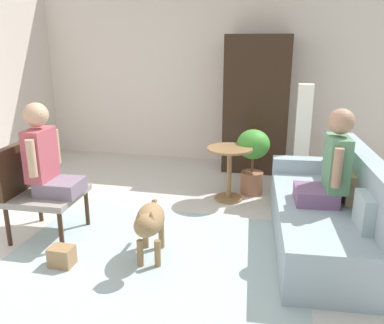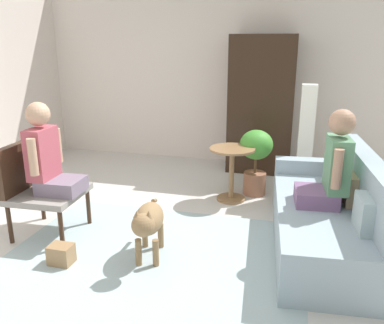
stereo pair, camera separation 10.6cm
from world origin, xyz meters
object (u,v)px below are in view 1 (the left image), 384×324
Objects in this scene: person_on_armchair at (46,157)px; round_end_table at (229,167)px; couch at (330,215)px; dog at (150,222)px; column_lamp at (302,142)px; potted_plant at (253,155)px; person_on_couch at (331,165)px; armoire_cabinet at (257,105)px; handbag at (62,256)px; armchair at (34,184)px.

round_end_table is at bearing 40.03° from person_on_armchair.
dog is at bearing -157.75° from couch.
dog is at bearing -106.94° from round_end_table.
potted_plant is at bearing -169.63° from column_lamp.
round_end_table is 0.79× the size of potted_plant.
person_on_couch is 0.99× the size of person_on_armchair.
column_lamp reaches higher than potted_plant.
handbag is (-1.41, -3.17, -0.90)m from armoire_cabinet.
dog is at bearing 20.22° from handbag.
handbag is (-2.28, -0.90, -0.23)m from couch.
armoire_cabinet reaches higher than column_lamp.
armchair is at bearing 137.84° from handbag.
handbag is (-2.24, -0.88, -0.72)m from person_on_couch.
handbag is (0.39, -0.51, -0.73)m from person_on_armchair.
person_on_armchair is (-2.63, -0.37, 0.01)m from person_on_couch.
person_on_armchair is 2.46m from potted_plant.
round_end_table is (-1.08, 0.94, 0.11)m from couch.
column_lamp reaches higher than dog.
handbag is at bearing -158.38° from couch.
handbag is at bearing -124.52° from potted_plant.
person_on_couch is (2.79, 0.37, 0.27)m from armchair.
armchair is 4.58× the size of handbag.
person_on_armchair is 1.22m from dog.
person_on_armchair is at bearing -139.97° from round_end_table.
handbag is (-1.45, -2.12, -0.42)m from potted_plant.
armchair is (-2.83, -0.40, 0.22)m from couch.
dog is 3.88× the size of handbag.
dog is at bearing -124.00° from column_lamp.
potted_plant is (2.01, 1.61, -0.02)m from armchair.
armchair is 1.18× the size of dog.
armoire_cabinet is (-0.63, 0.95, 0.30)m from column_lamp.
person_on_couch is at bearing -81.51° from column_lamp.
person_on_couch is 0.44× the size of armoire_cabinet.
armoire_cabinet is at bearing 109.99° from person_on_couch.
dog is 0.82m from handbag.
potted_plant is (1.84, 1.61, -0.30)m from person_on_armchair.
dog is (-1.52, -0.61, -0.44)m from person_on_couch.
round_end_table is at bearing 56.93° from handbag.
armoire_cabinet is (1.96, 2.67, 0.45)m from armchair.
potted_plant is 0.60× the size of column_lamp.
person_on_couch is 4.34× the size of handbag.
dog is (-1.56, -0.64, 0.06)m from couch.
column_lamp reaches higher than person_on_couch.
person_on_armchair reaches higher than potted_plant.
person_on_armchair is 1.06× the size of potted_plant.
column_lamp reaches higher than couch.
round_end_table is 2.22m from handbag.
person_on_couch is 2.51m from handbag.
couch is 1.48m from potted_plant.
armchair is at bearing -177.59° from person_on_armchair.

